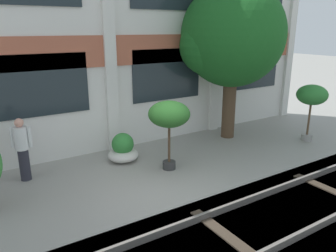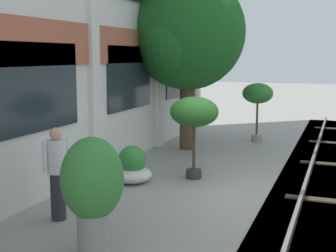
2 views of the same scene
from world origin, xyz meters
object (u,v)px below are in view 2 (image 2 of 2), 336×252
at_px(potted_plant_fluted_column, 92,185).
at_px(potted_plant_terracotta_small, 194,114).
at_px(potted_plant_tall_urn, 258,95).
at_px(potted_plant_wide_bowl, 132,167).
at_px(resident_by_doorway, 57,171).
at_px(broadleaf_tree, 188,36).

bearing_deg(potted_plant_fluted_column, potted_plant_terracotta_small, -1.32).
bearing_deg(potted_plant_tall_urn, potted_plant_wide_bowl, 164.47).
bearing_deg(potted_plant_wide_bowl, potted_plant_terracotta_small, -54.69).
xyz_separation_m(potted_plant_wide_bowl, potted_plant_fluted_column, (-3.66, -1.09, 0.67)).
distance_m(potted_plant_terracotta_small, potted_plant_tall_urn, 5.36).
distance_m(potted_plant_wide_bowl, resident_by_doorway, 2.70).
distance_m(broadleaf_tree, resident_by_doorway, 7.23).
distance_m(potted_plant_terracotta_small, resident_by_doorway, 3.81).
bearing_deg(resident_by_doorway, broadleaf_tree, 118.40).
relative_size(potted_plant_wide_bowl, potted_plant_terracotta_small, 0.46).
height_order(potted_plant_wide_bowl, potted_plant_tall_urn, potted_plant_tall_urn).
relative_size(potted_plant_tall_urn, resident_by_doorway, 1.19).
distance_m(potted_plant_tall_urn, potted_plant_fluted_column, 9.87).
relative_size(potted_plant_wide_bowl, potted_plant_fluted_column, 0.52).
relative_size(potted_plant_tall_urn, potted_plant_fluted_column, 1.13).
xyz_separation_m(broadleaf_tree, potted_plant_terracotta_small, (-3.27, -1.25, -1.91)).
relative_size(broadleaf_tree, potted_plant_wide_bowl, 5.90).
xyz_separation_m(potted_plant_wide_bowl, resident_by_doorway, (-2.65, 0.19, 0.53)).
relative_size(broadleaf_tree, potted_plant_fluted_column, 3.06).
bearing_deg(potted_plant_wide_bowl, resident_by_doorway, 175.85).
relative_size(broadleaf_tree, resident_by_doorway, 3.21).
bearing_deg(potted_plant_tall_urn, resident_by_doorway, 167.80).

